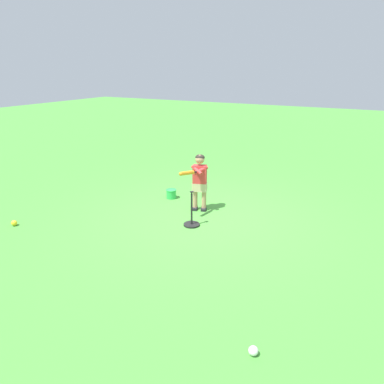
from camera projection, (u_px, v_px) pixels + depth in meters
name	position (u px, v px, depth m)	size (l,w,h in m)	color
ground_plane	(204.00, 218.00, 6.63)	(40.00, 40.00, 0.00)	#479338
child_batter	(199.00, 178.00, 6.76)	(0.31, 0.78, 1.08)	#232328
play_ball_center_lawn	(14.00, 223.00, 6.28)	(0.10, 0.10, 0.10)	yellow
play_ball_far_left	(253.00, 351.00, 3.47)	(0.10, 0.10, 0.10)	white
batting_tee	(192.00, 220.00, 6.28)	(0.28, 0.28, 0.62)	black
toy_bucket	(171.00, 194.00, 7.58)	(0.22, 0.22, 0.19)	green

